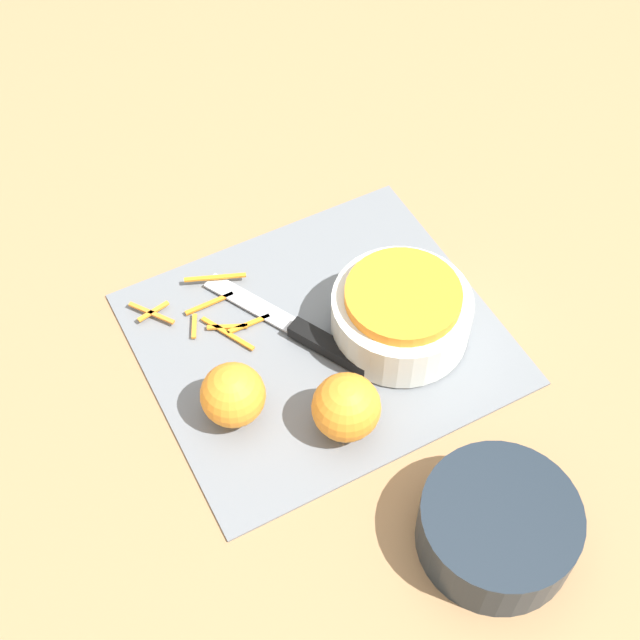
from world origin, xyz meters
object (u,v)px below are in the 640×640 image
bowl_speckled (401,312)px  orange_left (233,395)px  bowl_dark (498,527)px  orange_right (346,407)px  knife (316,337)px

bowl_speckled → orange_left: bowl_speckled is taller
bowl_dark → orange_left: orange_left is taller
bowl_speckled → orange_right: size_ratio=2.16×
orange_left → knife: bearing=-160.5°
bowl_speckled → knife: bowl_speckled is taller
bowl_speckled → orange_left: bearing=2.8°
bowl_speckled → orange_right: same height
bowl_speckled → knife: size_ratio=0.73×
orange_left → bowl_speckled: bearing=-177.2°
bowl_dark → orange_right: bearing=-69.5°
bowl_speckled → bowl_dark: bowl_speckled is taller
bowl_speckled → orange_right: 0.14m
bowl_dark → knife: (0.04, -0.29, -0.02)m
orange_left → orange_right: bearing=144.2°
knife → orange_left: 0.13m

